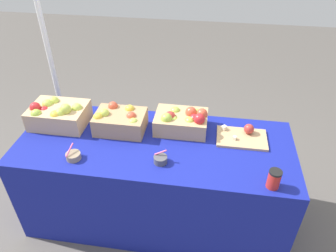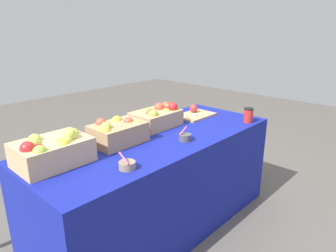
# 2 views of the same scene
# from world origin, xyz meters

# --- Properties ---
(ground_plane) EXTENTS (10.00, 10.00, 0.00)m
(ground_plane) POSITION_xyz_m (0.00, 0.00, 0.00)
(ground_plane) COLOR #56514C
(table) EXTENTS (1.90, 0.76, 0.74)m
(table) POSITION_xyz_m (0.00, 0.00, 0.37)
(table) COLOR navy
(table) RESTS_ON ground_plane
(apple_crate_left) EXTENTS (0.40, 0.29, 0.20)m
(apple_crate_left) POSITION_xyz_m (-0.73, 0.11, 0.83)
(apple_crate_left) COLOR tan
(apple_crate_left) RESTS_ON table
(apple_crate_middle) EXTENTS (0.35, 0.25, 0.18)m
(apple_crate_middle) POSITION_xyz_m (-0.27, 0.11, 0.82)
(apple_crate_middle) COLOR tan
(apple_crate_middle) RESTS_ON table
(apple_crate_right) EXTENTS (0.37, 0.26, 0.18)m
(apple_crate_right) POSITION_xyz_m (0.17, 0.17, 0.82)
(apple_crate_right) COLOR tan
(apple_crate_right) RESTS_ON table
(cutting_board_front) EXTENTS (0.34, 0.23, 0.09)m
(cutting_board_front) POSITION_xyz_m (0.60, 0.14, 0.76)
(cutting_board_front) COLOR tan
(cutting_board_front) RESTS_ON table
(sample_bowl_near) EXTENTS (0.09, 0.10, 0.09)m
(sample_bowl_near) POSITION_xyz_m (-0.48, -0.24, 0.76)
(sample_bowl_near) COLOR gray
(sample_bowl_near) RESTS_ON table
(sample_bowl_mid) EXTENTS (0.09, 0.09, 0.09)m
(sample_bowl_mid) POSITION_xyz_m (0.07, -0.19, 0.76)
(sample_bowl_mid) COLOR #4C4C51
(sample_bowl_mid) RESTS_ON table
(coffee_cup) EXTENTS (0.08, 0.08, 0.12)m
(coffee_cup) POSITION_xyz_m (0.75, -0.30, 0.80)
(coffee_cup) COLOR red
(coffee_cup) RESTS_ON table
(tent_pole) EXTENTS (0.04, 0.04, 2.11)m
(tent_pole) POSITION_xyz_m (-1.01, 0.65, 1.05)
(tent_pole) COLOR white
(tent_pole) RESTS_ON ground_plane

